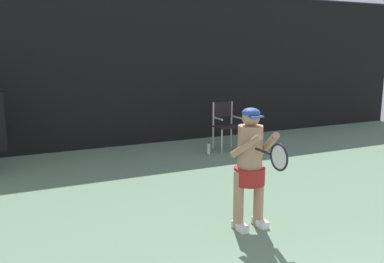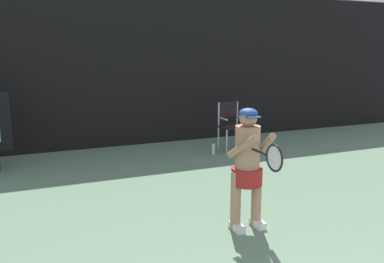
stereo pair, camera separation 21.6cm
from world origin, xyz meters
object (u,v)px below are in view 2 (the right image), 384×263
umpire_chair (231,123)px  tennis_player (248,163)px  water_bottle (213,149)px  tennis_racket (273,158)px

umpire_chair → tennis_player: 4.29m
umpire_chair → tennis_player: (-1.85, -3.86, 0.23)m
umpire_chair → water_bottle: (-0.56, -0.27, -0.50)m
tennis_player → water_bottle: bearing=70.2°
umpire_chair → tennis_player: size_ratio=0.70×
water_bottle → tennis_racket: 4.49m
tennis_player → umpire_chair: bearing=64.3°
umpire_chair → tennis_racket: tennis_racket is taller
umpire_chair → tennis_racket: size_ratio=1.79×
tennis_player → tennis_racket: tennis_player is taller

